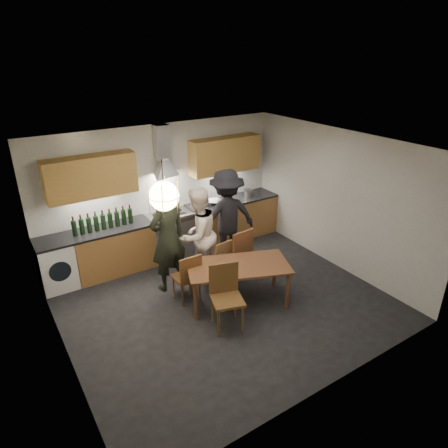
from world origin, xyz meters
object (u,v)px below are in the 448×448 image
chair_back_left (188,275)px  stock_pot (248,193)px  dining_table (238,269)px  person_right (226,217)px  chair_front (226,292)px  person_mid (198,235)px  wine_bottles (103,220)px  mixing_bowl (214,202)px  person_left (168,238)px

chair_back_left → stock_pot: bearing=-146.4°
dining_table → person_right: 1.48m
chair_front → person_mid: (0.31, 1.38, 0.30)m
chair_front → stock_pot: (2.17, 2.43, 0.40)m
dining_table → person_mid: size_ratio=1.05×
chair_back_left → wine_bottles: 1.92m
chair_back_left → chair_front: chair_front is taller
mixing_bowl → wine_bottles: wine_bottles is taller
dining_table → wine_bottles: size_ratio=1.66×
person_left → stock_pot: (2.42, 1.04, 0.01)m
chair_back_left → person_left: bearing=-84.7°
chair_front → person_mid: size_ratio=0.58×
chair_back_left → person_left: person_left is taller
dining_table → wine_bottles: wine_bottles is taller
person_right → mixing_bowl: size_ratio=5.81×
chair_front → person_mid: 1.45m
person_right → wine_bottles: bearing=-12.5°
person_left → mixing_bowl: bearing=-156.2°
wine_bottles → person_right: bearing=-19.8°
dining_table → mixing_bowl: (0.81, 2.08, 0.33)m
person_right → chair_back_left: bearing=40.9°
wine_bottles → stock_pot: bearing=-0.4°
person_mid → wine_bottles: size_ratio=1.58×
dining_table → person_left: size_ratio=0.95×
person_mid → stock_pot: 2.13m
person_mid → wine_bottles: bearing=-59.4°
person_right → stock_pot: (1.05, 0.74, 0.05)m
dining_table → wine_bottles: 2.60m
chair_front → mixing_bowl: bearing=79.0°
dining_table → wine_bottles: (-1.50, 2.07, 0.47)m
person_left → chair_front: bearing=89.8°
dining_table → chair_back_left: chair_back_left is taller
chair_back_left → stock_pot: stock_pot is taller
person_left → person_right: bearing=-178.3°
mixing_bowl → stock_pot: 0.87m
person_right → stock_pot: bearing=-137.6°
person_mid → chair_back_left: bearing=28.0°
person_left → mixing_bowl: size_ratio=6.02×
chair_back_left → wine_bottles: wine_bottles is taller
person_right → person_mid: bearing=28.0°
chair_front → chair_back_left: bearing=120.3°
chair_back_left → person_mid: person_mid is taller
dining_table → mixing_bowl: bearing=90.0°
dining_table → chair_front: bearing=-120.7°
wine_bottles → mixing_bowl: bearing=0.1°
person_left → mixing_bowl: person_left is taller
chair_back_left → chair_front: 0.84m
person_left → stock_pot: person_left is taller
person_mid → mixing_bowl: person_mid is taller
stock_pot → wine_bottles: 3.18m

